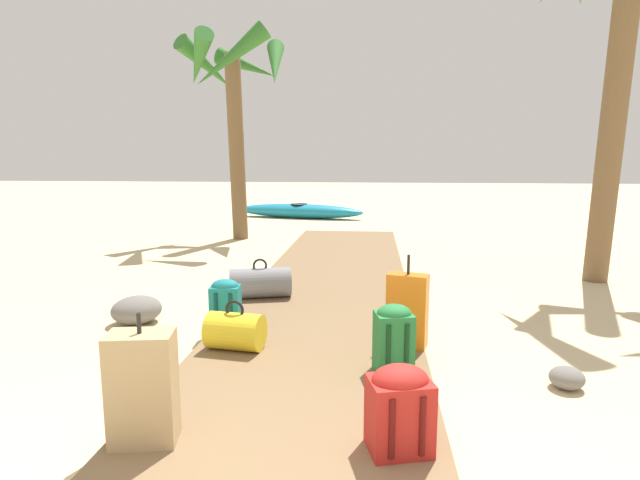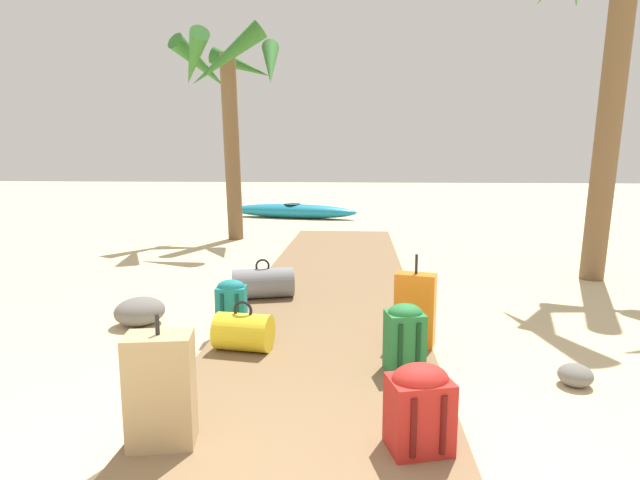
{
  "view_description": "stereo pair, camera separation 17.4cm",
  "coord_description": "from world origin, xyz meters",
  "px_view_note": "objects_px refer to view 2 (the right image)",
  "views": [
    {
      "loc": [
        0.51,
        -1.69,
        1.65
      ],
      "look_at": [
        -0.2,
        5.16,
        0.55
      ],
      "focal_mm": 28.65,
      "sensor_mm": 36.0,
      "label": 1
    },
    {
      "loc": [
        0.34,
        -1.71,
        1.65
      ],
      "look_at": [
        -0.2,
        5.16,
        0.55
      ],
      "focal_mm": 28.65,
      "sensor_mm": 36.0,
      "label": 2
    }
  ],
  "objects_px": {
    "palm_tree_far_left": "(229,86)",
    "palm_tree_far_right": "(622,14)",
    "backpack_green": "(405,336)",
    "duffel_bag_yellow": "(243,332)",
    "suitcase_tan": "(161,390)",
    "duffel_bag_grey": "(263,283)",
    "backpack_red": "(419,405)",
    "kayak": "(293,211)",
    "backpack_teal": "(231,304)",
    "suitcase_orange": "(415,309)"
  },
  "relations": [
    {
      "from": "backpack_green",
      "to": "duffel_bag_yellow",
      "type": "bearing_deg",
      "value": 165.26
    },
    {
      "from": "duffel_bag_grey",
      "to": "suitcase_orange",
      "type": "height_order",
      "value": "suitcase_orange"
    },
    {
      "from": "suitcase_tan",
      "to": "palm_tree_far_left",
      "type": "bearing_deg",
      "value": 101.24
    },
    {
      "from": "backpack_red",
      "to": "kayak",
      "type": "height_order",
      "value": "backpack_red"
    },
    {
      "from": "suitcase_tan",
      "to": "duffel_bag_yellow",
      "type": "xyz_separation_m",
      "value": [
        0.13,
        1.43,
        -0.16
      ]
    },
    {
      "from": "backpack_teal",
      "to": "backpack_red",
      "type": "bearing_deg",
      "value": -50.93
    },
    {
      "from": "palm_tree_far_right",
      "to": "kayak",
      "type": "relative_size",
      "value": 1.24
    },
    {
      "from": "palm_tree_far_left",
      "to": "palm_tree_far_right",
      "type": "xyz_separation_m",
      "value": [
        5.8,
        -3.17,
        0.38
      ]
    },
    {
      "from": "duffel_bag_yellow",
      "to": "palm_tree_far_right",
      "type": "height_order",
      "value": "palm_tree_far_right"
    },
    {
      "from": "suitcase_tan",
      "to": "kayak",
      "type": "height_order",
      "value": "suitcase_tan"
    },
    {
      "from": "duffel_bag_grey",
      "to": "suitcase_tan",
      "type": "height_order",
      "value": "suitcase_tan"
    },
    {
      "from": "backpack_red",
      "to": "duffel_bag_yellow",
      "type": "relative_size",
      "value": 0.98
    },
    {
      "from": "suitcase_tan",
      "to": "backpack_red",
      "type": "distance_m",
      "value": 1.41
    },
    {
      "from": "kayak",
      "to": "palm_tree_far_left",
      "type": "bearing_deg",
      "value": -100.07
    },
    {
      "from": "suitcase_tan",
      "to": "palm_tree_far_right",
      "type": "distance_m",
      "value": 6.86
    },
    {
      "from": "duffel_bag_grey",
      "to": "backpack_green",
      "type": "height_order",
      "value": "backpack_green"
    },
    {
      "from": "suitcase_tan",
      "to": "backpack_teal",
      "type": "height_order",
      "value": "suitcase_tan"
    },
    {
      "from": "duffel_bag_yellow",
      "to": "backpack_red",
      "type": "bearing_deg",
      "value": -46.89
    },
    {
      "from": "duffel_bag_yellow",
      "to": "palm_tree_far_right",
      "type": "bearing_deg",
      "value": 35.59
    },
    {
      "from": "backpack_red",
      "to": "kayak",
      "type": "bearing_deg",
      "value": 100.88
    },
    {
      "from": "backpack_red",
      "to": "duffel_bag_grey",
      "type": "bearing_deg",
      "value": 115.62
    },
    {
      "from": "suitcase_orange",
      "to": "kayak",
      "type": "xyz_separation_m",
      "value": [
        -2.35,
        9.9,
        -0.19
      ]
    },
    {
      "from": "backpack_green",
      "to": "duffel_bag_yellow",
      "type": "distance_m",
      "value": 1.34
    },
    {
      "from": "backpack_red",
      "to": "palm_tree_far_left",
      "type": "bearing_deg",
      "value": 111.22
    },
    {
      "from": "duffel_bag_grey",
      "to": "palm_tree_far_right",
      "type": "bearing_deg",
      "value": 17.72
    },
    {
      "from": "backpack_green",
      "to": "duffel_bag_yellow",
      "type": "relative_size",
      "value": 1.05
    },
    {
      "from": "backpack_red",
      "to": "backpack_teal",
      "type": "distance_m",
      "value": 2.39
    },
    {
      "from": "duffel_bag_yellow",
      "to": "kayak",
      "type": "relative_size",
      "value": 0.13
    },
    {
      "from": "backpack_teal",
      "to": "kayak",
      "type": "xyz_separation_m",
      "value": [
        -0.71,
        9.64,
        -0.13
      ]
    },
    {
      "from": "palm_tree_far_right",
      "to": "duffel_bag_yellow",
      "type": "bearing_deg",
      "value": -144.41
    },
    {
      "from": "duffel_bag_grey",
      "to": "backpack_red",
      "type": "bearing_deg",
      "value": -64.38
    },
    {
      "from": "suitcase_orange",
      "to": "duffel_bag_yellow",
      "type": "height_order",
      "value": "suitcase_orange"
    },
    {
      "from": "palm_tree_far_left",
      "to": "palm_tree_far_right",
      "type": "height_order",
      "value": "palm_tree_far_right"
    },
    {
      "from": "backpack_green",
      "to": "backpack_red",
      "type": "bearing_deg",
      "value": -90.39
    },
    {
      "from": "backpack_red",
      "to": "palm_tree_far_left",
      "type": "height_order",
      "value": "palm_tree_far_left"
    },
    {
      "from": "suitcase_tan",
      "to": "backpack_red",
      "type": "bearing_deg",
      "value": 2.34
    },
    {
      "from": "suitcase_orange",
      "to": "kayak",
      "type": "relative_size",
      "value": 0.21
    },
    {
      "from": "backpack_red",
      "to": "palm_tree_far_left",
      "type": "xyz_separation_m",
      "value": [
        -2.92,
        7.51,
        2.71
      ]
    },
    {
      "from": "palm_tree_far_left",
      "to": "suitcase_orange",
      "type": "bearing_deg",
      "value": -62.66
    },
    {
      "from": "suitcase_orange",
      "to": "backpack_teal",
      "type": "distance_m",
      "value": 1.67
    },
    {
      "from": "suitcase_tan",
      "to": "backpack_green",
      "type": "relative_size",
      "value": 1.44
    },
    {
      "from": "palm_tree_far_left",
      "to": "palm_tree_far_right",
      "type": "distance_m",
      "value": 6.62
    },
    {
      "from": "suitcase_tan",
      "to": "backpack_red",
      "type": "xyz_separation_m",
      "value": [
        1.41,
        0.06,
        -0.06
      ]
    },
    {
      "from": "duffel_bag_grey",
      "to": "backpack_green",
      "type": "distance_m",
      "value": 2.42
    },
    {
      "from": "suitcase_orange",
      "to": "palm_tree_far_right",
      "type": "xyz_separation_m",
      "value": [
        2.74,
        2.75,
        3.03
      ]
    },
    {
      "from": "suitcase_tan",
      "to": "backpack_red",
      "type": "relative_size",
      "value": 1.54
    },
    {
      "from": "palm_tree_far_right",
      "to": "kayak",
      "type": "distance_m",
      "value": 9.35
    },
    {
      "from": "backpack_red",
      "to": "duffel_bag_yellow",
      "type": "bearing_deg",
      "value": 133.11
    },
    {
      "from": "suitcase_tan",
      "to": "suitcase_orange",
      "type": "xyz_separation_m",
      "value": [
        1.55,
        1.66,
        -0.01
      ]
    },
    {
      "from": "backpack_teal",
      "to": "duffel_bag_yellow",
      "type": "bearing_deg",
      "value": -65.34
    }
  ]
}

